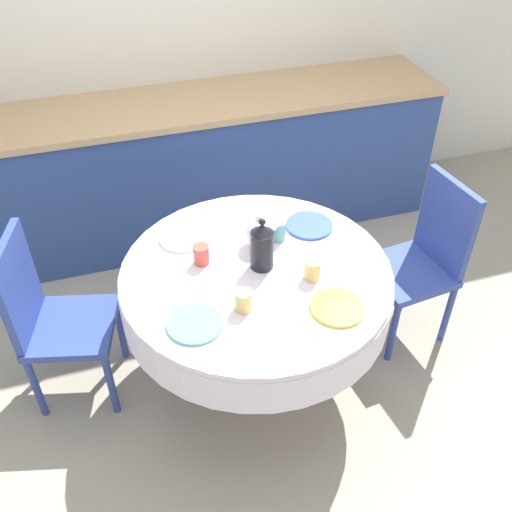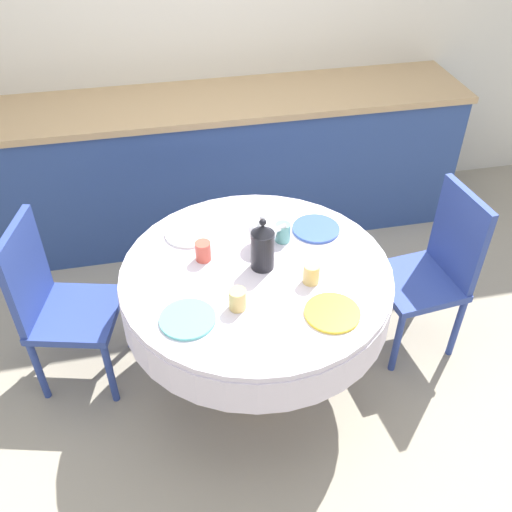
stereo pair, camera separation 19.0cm
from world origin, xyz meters
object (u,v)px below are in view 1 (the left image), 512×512
Objects in this scene: chair_left at (424,255)px; chair_right at (50,315)px; teapot at (259,232)px; coffee_carafe at (262,246)px.

chair_left and chair_right have the same top height.
chair_right is 1.05m from teapot.
chair_left is 0.94m from teapot.
chair_right is 3.58× the size of coffee_carafe.
chair_left is 1.89m from chair_right.
teapot is at bearing 77.47° from coffee_carafe.
chair_left reaches higher than teapot.
chair_left is at bearing 5.29° from coffee_carafe.
chair_left is 5.04× the size of teapot.
coffee_carafe is (0.96, -0.22, 0.34)m from chair_right.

